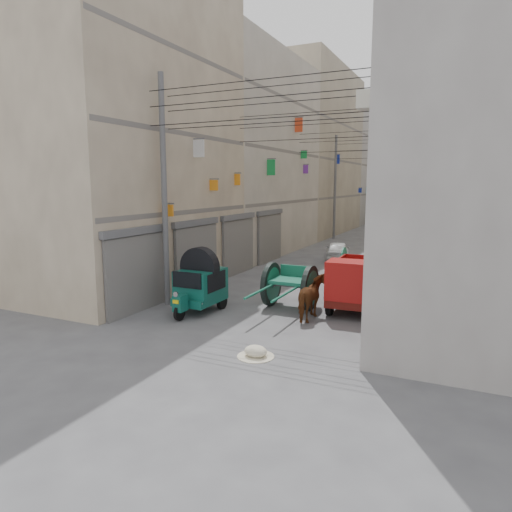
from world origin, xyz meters
The scene contains 18 objects.
ground centered at (0.00, 0.00, 0.00)m, with size 140.00×140.00×0.00m, color #48484A.
building_row_left centered at (-8.00, 34.13, 6.46)m, with size 8.00×62.00×14.00m.
building_row_right centered at (8.00, 34.13, 6.46)m, with size 8.00×62.00×14.00m.
end_cap_building centered at (0.00, 66.00, 6.50)m, with size 22.00×10.00×13.00m, color tan.
shutters_left centered at (-3.92, 10.38, 1.49)m, with size 0.18×14.40×2.88m.
signboards centered at (-0.01, 21.66, 3.43)m, with size 8.22×40.52×5.67m.
ac_units centered at (3.65, 7.67, 7.43)m, with size 0.70×6.55×3.35m.
utility_poles centered at (0.00, 17.00, 4.00)m, with size 7.40×22.20×8.00m.
overhead_cables centered at (0.00, 14.40, 6.77)m, with size 7.40×22.52×1.12m.
auto_rickshaw centered at (-2.04, 5.72, 0.99)m, with size 1.38×2.39×1.68m.
tonga_cart centered at (0.57, 7.43, 0.81)m, with size 1.69×3.45×1.56m.
mini_truck centered at (2.70, 7.88, 0.89)m, with size 1.64×3.38×1.86m.
second_cart centered at (1.56, 13.86, 0.73)m, with size 1.60×1.43×1.36m.
feed_sack centered at (1.44, 2.76, 0.15)m, with size 0.59×0.47×0.29m, color beige.
horse centered at (1.75, 6.43, 0.70)m, with size 0.76×1.67×1.41m, color brown.
distant_car_white centered at (-0.59, 17.96, 0.54)m, with size 1.29×3.19×1.09m, color silver.
distant_car_grey centered at (1.89, 30.58, 0.60)m, with size 1.27×3.65×1.20m, color #585D5B.
distant_car_green centered at (-1.57, 41.77, 0.61)m, with size 1.70×4.18×1.21m, color #205E4C.
Camera 1 is at (6.09, -7.12, 4.30)m, focal length 32.00 mm.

